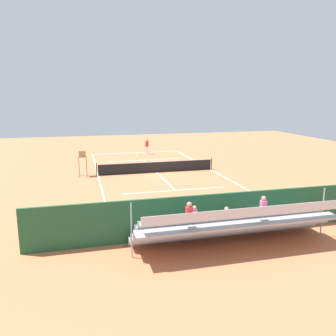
{
  "coord_description": "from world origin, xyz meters",
  "views": [
    {
      "loc": [
        6.34,
        28.5,
        6.5
      ],
      "look_at": [
        0.0,
        4.0,
        1.2
      ],
      "focal_mm": 36.73,
      "sensor_mm": 36.0,
      "label": 1
    }
  ],
  "objects": [
    {
      "name": "ground_plane",
      "position": [
        0.0,
        0.0,
        0.0
      ],
      "size": [
        60.0,
        60.0,
        0.0
      ],
      "primitive_type": "plane",
      "color": "#CC7047"
    },
    {
      "name": "court_line_markings",
      "position": [
        0.0,
        -0.04,
        0.0
      ],
      "size": [
        10.1,
        22.2,
        0.01
      ],
      "color": "white",
      "rests_on": "ground"
    },
    {
      "name": "tennis_net",
      "position": [
        0.0,
        0.0,
        0.5
      ],
      "size": [
        10.3,
        0.1,
        1.07
      ],
      "color": "black",
      "rests_on": "ground"
    },
    {
      "name": "backdrop_wall",
      "position": [
        0.0,
        14.0,
        1.0
      ],
      "size": [
        18.0,
        0.16,
        2.0
      ],
      "primitive_type": "cube",
      "color": "#235633",
      "rests_on": "ground"
    },
    {
      "name": "bleacher_stand",
      "position": [
        0.09,
        15.35,
        0.92
      ],
      "size": [
        9.06,
        2.4,
        2.48
      ],
      "color": "#9EA0A5",
      "rests_on": "ground"
    },
    {
      "name": "umpire_chair",
      "position": [
        6.2,
        -0.09,
        1.31
      ],
      "size": [
        0.67,
        0.67,
        2.14
      ],
      "color": "#A88456",
      "rests_on": "ground"
    },
    {
      "name": "courtside_bench",
      "position": [
        -2.27,
        13.27,
        0.56
      ],
      "size": [
        1.8,
        0.4,
        0.93
      ],
      "color": "#234C2D",
      "rests_on": "ground"
    },
    {
      "name": "equipment_bag",
      "position": [
        -0.24,
        13.4,
        0.18
      ],
      "size": [
        0.9,
        0.36,
        0.36
      ],
      "primitive_type": "cube",
      "color": "black",
      "rests_on": "ground"
    },
    {
      "name": "tennis_player",
      "position": [
        -1.09,
        -9.85,
        1.02
      ],
      "size": [
        0.47,
        0.56,
        1.93
      ],
      "color": "white",
      "rests_on": "ground"
    },
    {
      "name": "tennis_racket",
      "position": [
        0.07,
        -9.32,
        0.01
      ],
      "size": [
        0.57,
        0.31,
        0.03
      ],
      "color": "black",
      "rests_on": "ground"
    },
    {
      "name": "tennis_ball_near",
      "position": [
        -2.39,
        -7.23,
        0.03
      ],
      "size": [
        0.07,
        0.07,
        0.07
      ],
      "primitive_type": "sphere",
      "color": "#CCDB33",
      "rests_on": "ground"
    },
    {
      "name": "tennis_ball_far",
      "position": [
        1.03,
        -6.73,
        0.03
      ],
      "size": [
        0.07,
        0.07,
        0.07
      ],
      "primitive_type": "sphere",
      "color": "#CCDB33",
      "rests_on": "ground"
    }
  ]
}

